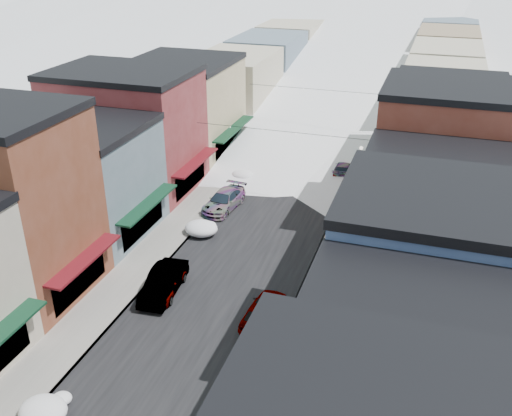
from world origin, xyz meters
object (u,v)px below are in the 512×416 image
Objects in this scene: trash_can at (280,335)px; car_dark_hatch at (163,282)px; car_silver_sedan at (165,281)px; streetlamp_near at (270,324)px.

car_dark_hatch is at bearing 163.81° from trash_can.
trash_can is (8.70, -2.82, -0.22)m from car_silver_sedan.
car_silver_sedan is 1.06× the size of streetlamp_near.
streetlamp_near reaches higher than car_dark_hatch.
car_silver_sedan is 10.24m from streetlamp_near.
streetlamp_near is (8.70, -4.96, 2.14)m from car_silver_sedan.
car_dark_hatch reaches higher than car_silver_sedan.
trash_can is (8.70, -2.53, -0.27)m from car_dark_hatch.
trash_can is 0.19× the size of streetlamp_near.
car_dark_hatch is 9.06m from trash_can.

